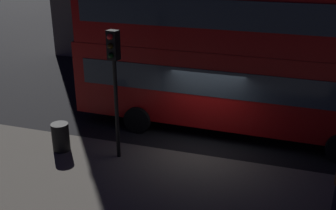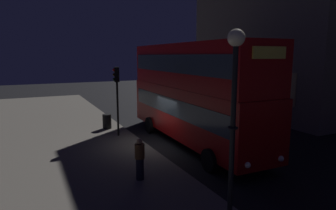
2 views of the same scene
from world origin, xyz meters
name	(u,v)px [view 1 (image 1 of 2)]	position (x,y,z in m)	size (l,w,h in m)	color
ground_plane	(201,150)	(0.00, 0.00, 0.00)	(80.00, 80.00, 0.00)	black
double_decker_bus	(233,51)	(0.57, 1.90, 3.00)	(11.34, 3.00, 5.39)	#9E0C0C
traffic_light_near_kerb	(114,69)	(-2.35, -1.41, 3.01)	(0.36, 0.38, 4.02)	black
litter_bin	(61,137)	(-4.30, -1.57, 0.59)	(0.56, 0.56, 0.93)	black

